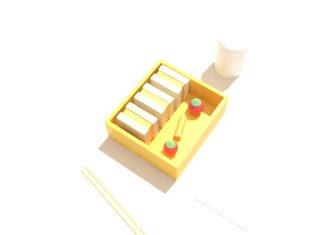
% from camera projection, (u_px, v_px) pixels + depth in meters
% --- Properties ---
extents(ground_plane, '(1.20, 1.20, 0.02)m').
position_uv_depth(ground_plane, '(168.00, 128.00, 0.69)').
color(ground_plane, beige).
extents(bento_tray, '(0.16, 0.15, 0.01)m').
position_uv_depth(bento_tray, '(168.00, 123.00, 0.68)').
color(bento_tray, orange).
rests_on(bento_tray, ground_plane).
extents(bento_rim, '(0.16, 0.15, 0.04)m').
position_uv_depth(bento_rim, '(168.00, 116.00, 0.65)').
color(bento_rim, orange).
rests_on(bento_rim, bento_tray).
extents(sandwich_left, '(0.04, 0.06, 0.05)m').
position_uv_depth(sandwich_left, '(138.00, 126.00, 0.64)').
color(sandwich_left, tan).
rests_on(sandwich_left, bento_tray).
extents(sandwich_center_left, '(0.04, 0.06, 0.05)m').
position_uv_depth(sandwich_center_left, '(155.00, 106.00, 0.66)').
color(sandwich_center_left, '#D8C480').
rests_on(sandwich_center_left, bento_tray).
extents(sandwich_center, '(0.04, 0.06, 0.05)m').
position_uv_depth(sandwich_center, '(170.00, 88.00, 0.68)').
color(sandwich_center, beige).
rests_on(sandwich_center, bento_tray).
extents(strawberry_left, '(0.03, 0.03, 0.03)m').
position_uv_depth(strawberry_left, '(171.00, 147.00, 0.63)').
color(strawberry_left, red).
rests_on(strawberry_left, bento_tray).
extents(carrot_stick_far_left, '(0.04, 0.03, 0.01)m').
position_uv_depth(carrot_stick_far_left, '(179.00, 129.00, 0.66)').
color(carrot_stick_far_left, orange).
rests_on(carrot_stick_far_left, bento_tray).
extents(strawberry_far_left, '(0.03, 0.03, 0.03)m').
position_uv_depth(strawberry_far_left, '(196.00, 106.00, 0.67)').
color(strawberry_far_left, red).
rests_on(strawberry_far_left, bento_tray).
extents(chopstick_pair, '(0.05, 0.18, 0.01)m').
position_uv_depth(chopstick_pair, '(117.00, 205.00, 0.60)').
color(chopstick_pair, tan).
rests_on(chopstick_pair, ground_plane).
extents(drinking_glass, '(0.06, 0.06, 0.08)m').
position_uv_depth(drinking_glass, '(232.00, 52.00, 0.71)').
color(drinking_glass, white).
rests_on(drinking_glass, ground_plane).
extents(folded_napkin, '(0.10, 0.10, 0.00)m').
position_uv_depth(folded_napkin, '(236.00, 189.00, 0.62)').
color(folded_napkin, silver).
rests_on(folded_napkin, ground_plane).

